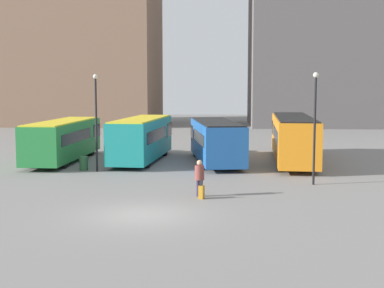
{
  "coord_description": "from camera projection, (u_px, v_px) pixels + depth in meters",
  "views": [
    {
      "loc": [
        3.28,
        -20.54,
        5.0
      ],
      "look_at": [
        1.34,
        9.57,
        1.83
      ],
      "focal_mm": 50.0,
      "sensor_mm": 36.0,
      "label": 1
    }
  ],
  "objects": [
    {
      "name": "bus_0",
      "position": [
        64.0,
        139.0,
        36.52
      ],
      "size": [
        2.63,
        10.27,
        2.78
      ],
      "rotation": [
        0.0,
        0.0,
        1.56
      ],
      "color": "#237A38",
      "rests_on": "ground_plane"
    },
    {
      "name": "bus_2",
      "position": [
        216.0,
        140.0,
        35.85
      ],
      "size": [
        4.02,
        10.04,
        2.79
      ],
      "rotation": [
        0.0,
        0.0,
        1.73
      ],
      "color": "#1E56A3",
      "rests_on": "ground_plane"
    },
    {
      "name": "ground_plane",
      "position": [
        143.0,
        215.0,
        21.12
      ],
      "size": [
        160.0,
        160.0,
        0.0
      ],
      "primitive_type": "plane",
      "color": "slate"
    },
    {
      "name": "lamp_post_1",
      "position": [
        96.0,
        115.0,
        31.72
      ],
      "size": [
        0.28,
        0.28,
        5.81
      ],
      "color": "black",
      "rests_on": "ground_plane"
    },
    {
      "name": "bus_1",
      "position": [
        142.0,
        138.0,
        36.6
      ],
      "size": [
        3.1,
        9.91,
        2.95
      ],
      "rotation": [
        0.0,
        0.0,
        1.5
      ],
      "color": "#19847F",
      "rests_on": "ground_plane"
    },
    {
      "name": "trash_bin",
      "position": [
        84.0,
        163.0,
        32.56
      ],
      "size": [
        0.52,
        0.52,
        0.85
      ],
      "color": "#285633",
      "rests_on": "ground_plane"
    },
    {
      "name": "lamp_post_0",
      "position": [
        315.0,
        119.0,
        27.39
      ],
      "size": [
        0.28,
        0.28,
        5.79
      ],
      "color": "black",
      "rests_on": "ground_plane"
    },
    {
      "name": "suitcase",
      "position": [
        201.0,
        192.0,
        24.17
      ],
      "size": [
        0.29,
        0.35,
        0.88
      ],
      "rotation": [
        0.0,
        0.0,
        1.29
      ],
      "color": "#B27A1E",
      "rests_on": "ground_plane"
    },
    {
      "name": "building_block_right",
      "position": [
        359.0,
        38.0,
        71.31
      ],
      "size": [
        28.85,
        16.03,
        23.19
      ],
      "color": "#5B5656",
      "rests_on": "ground_plane"
    },
    {
      "name": "bus_3",
      "position": [
        293.0,
        137.0,
        36.27
      ],
      "size": [
        3.14,
        12.57,
        3.09
      ],
      "rotation": [
        0.0,
        0.0,
        1.52
      ],
      "color": "orange",
      "rests_on": "ground_plane"
    },
    {
      "name": "traveler",
      "position": [
        200.0,
        175.0,
        24.6
      ],
      "size": [
        0.54,
        0.54,
        1.7
      ],
      "rotation": [
        0.0,
        0.0,
        1.29
      ],
      "color": "#382D4C",
      "rests_on": "ground_plane"
    }
  ]
}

